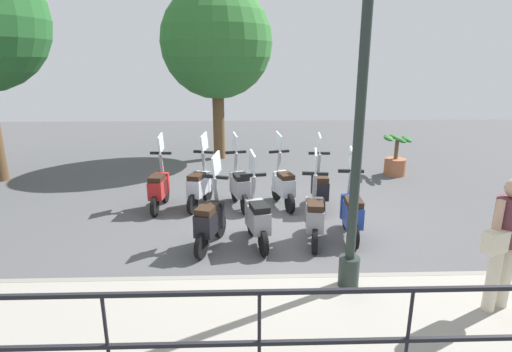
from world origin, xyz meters
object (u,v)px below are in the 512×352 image
object	(u,v)px
pedestrian_with_bag	(506,236)
scooter_near_1	(314,215)
scooter_near_3	(210,220)
scooter_far_2	(239,185)
scooter_far_0	(320,187)
tree_distant	(217,43)
scooter_far_3	(200,185)
lamp_post_near	(357,151)
scooter_far_4	(159,187)
scooter_far_1	(283,184)
scooter_near_0	(351,212)
scooter_near_2	(257,217)
potted_palm	(396,159)

from	to	relation	value
pedestrian_with_bag	scooter_near_1	size ratio (longest dim) A/B	1.03
scooter_near_3	scooter_far_2	distance (m)	1.92
scooter_near_3	scooter_far_0	world-z (taller)	same
tree_distant	scooter_far_3	size ratio (longest dim) A/B	3.37
scooter_near_3	scooter_far_0	distance (m)	2.71
lamp_post_near	scooter_far_4	world-z (taller)	lamp_post_near
scooter_far_1	tree_distant	bearing A→B (deg)	4.65
scooter_far_1	scooter_near_0	bearing A→B (deg)	-162.73
pedestrian_with_bag	scooter_near_2	world-z (taller)	pedestrian_with_bag
tree_distant	scooter_near_3	xyz separation A→B (m)	(-6.43, -0.22, -3.03)
scooter_near_2	scooter_far_1	xyz separation A→B (m)	(1.82, -0.61, 0.00)
scooter_far_3	scooter_near_3	bearing A→B (deg)	-152.23
scooter_near_3	lamp_post_near	bearing A→B (deg)	-110.89
tree_distant	scooter_far_3	distance (m)	5.43
pedestrian_with_bag	scooter_far_3	bearing A→B (deg)	22.40
pedestrian_with_bag	scooter_near_3	xyz separation A→B (m)	(2.05, 3.48, -0.60)
scooter_near_2	scooter_near_3	xyz separation A→B (m)	(-0.08, 0.77, 0.00)
pedestrian_with_bag	potted_palm	distance (m)	6.45
lamp_post_near	scooter_far_3	world-z (taller)	lamp_post_near
scooter_far_2	scooter_far_3	xyz separation A→B (m)	(0.05, 0.83, 0.00)
pedestrian_with_bag	scooter_far_1	xyz separation A→B (m)	(3.95, 2.11, -0.60)
scooter_far_2	scooter_far_4	xyz separation A→B (m)	(-0.04, 1.65, 0.00)
scooter_near_0	scooter_far_0	distance (m)	1.45
scooter_near_3	scooter_far_4	distance (m)	2.18
scooter_near_3	scooter_near_0	bearing A→B (deg)	-66.01
tree_distant	scooter_far_4	world-z (taller)	tree_distant
pedestrian_with_bag	tree_distant	xyz separation A→B (m)	(8.48, 3.69, 2.43)
scooter_near_1	scooter_far_1	size ratio (longest dim) A/B	1.00
scooter_near_1	scooter_far_0	xyz separation A→B (m)	(1.56, -0.38, 0.00)
potted_palm	scooter_far_4	bearing A→B (deg)	112.66
tree_distant	scooter_near_2	bearing A→B (deg)	-171.22
lamp_post_near	scooter_far_2	size ratio (longest dim) A/B	2.64
lamp_post_near	scooter_far_0	distance (m)	3.52
scooter_near_1	scooter_near_3	world-z (taller)	same
scooter_near_0	scooter_near_2	world-z (taller)	same
tree_distant	scooter_far_2	size ratio (longest dim) A/B	3.37
lamp_post_near	scooter_far_4	distance (m)	4.76
potted_palm	scooter_near_3	world-z (taller)	scooter_near_3
lamp_post_near	tree_distant	xyz separation A→B (m)	(7.92, 2.11, 1.57)
tree_distant	scooter_far_0	world-z (taller)	tree_distant
scooter_near_3	scooter_far_2	size ratio (longest dim) A/B	1.00
tree_distant	scooter_near_2	world-z (taller)	tree_distant
scooter_far_0	scooter_far_1	world-z (taller)	same
lamp_post_near	scooter_near_3	bearing A→B (deg)	51.65
lamp_post_near	tree_distant	distance (m)	8.35
potted_palm	scooter_far_4	xyz separation A→B (m)	(-2.44, 5.84, 0.04)
scooter_far_1	scooter_far_2	xyz separation A→B (m)	(-0.03, 0.92, 0.00)
scooter_near_2	scooter_far_4	size ratio (longest dim) A/B	1.00
lamp_post_near	scooter_far_0	world-z (taller)	lamp_post_near
scooter_near_1	scooter_near_3	xyz separation A→B (m)	(-0.14, 1.73, 0.00)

